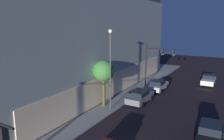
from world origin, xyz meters
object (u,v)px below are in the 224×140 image
Objects in this scene: street_lamp_sidewalk at (110,61)px; car_silver at (158,85)px; modern_building at (40,36)px; car_black at (210,133)px; sidewalk_tree at (104,71)px; car_grey at (140,96)px; traffic_light_far_corner at (157,58)px; car_white at (209,80)px.

street_lamp_sidewalk is 11.78m from car_silver.
modern_building reaches higher than car_black.
sidewalk_tree reaches higher than car_grey.
car_black is at bearing -144.81° from traffic_light_far_corner.
traffic_light_far_corner reaches higher than car_white.
street_lamp_sidewalk reaches higher than traffic_light_far_corner.
sidewalk_tree reaches higher than car_white.
car_black is 15.23m from car_silver.
car_grey is (3.98, -2.02, -4.96)m from street_lamp_sidewalk.
car_black is at bearing -105.37° from modern_building.
car_grey reaches higher than car_black.
traffic_light_far_corner is 1.55× the size of car_white.
car_grey is 1.12× the size of car_white.
car_black is (-13.48, -9.51, -3.96)m from traffic_light_far_corner.
sidewalk_tree is 20.07m from car_white.
car_black reaches higher than car_silver.
traffic_light_far_corner is 1.18× the size of sidewalk_tree.
modern_building is 20.50m from car_grey.
traffic_light_far_corner is 8.42m from car_grey.
traffic_light_far_corner is at bearing 3.49° from car_grey.
modern_building is 17.10m from sidewalk_tree.
street_lamp_sidewalk is at bearing -108.41° from modern_building.
sidewalk_tree reaches higher than car_black.
sidewalk_tree is at bearing 150.46° from car_white.
modern_building is at bearing 74.63° from car_black.
modern_building is 19.82m from traffic_light_far_corner.
car_white is at bearing -64.96° from modern_building.
street_lamp_sidewalk is at bearing 154.31° from car_white.
car_silver is (-1.02, -0.75, -3.95)m from traffic_light_far_corner.
car_grey is 6.43m from car_silver.
sidewalk_tree is at bearing 136.92° from car_grey.
modern_building is 7.95× the size of car_grey.
modern_building is at bearing 103.59° from car_silver.
car_white is (17.68, -8.51, -4.99)m from street_lamp_sidewalk.
traffic_light_far_corner is 10.14m from car_white.
street_lamp_sidewalk is 2.13× the size of car_black.
modern_building reaches higher than traffic_light_far_corner.
modern_building is at bearing 71.92° from sidewalk_tree.
car_silver is (12.46, 8.76, 0.00)m from car_black.
car_white is at bearing 7.41° from car_black.
traffic_light_far_corner is 11.28m from sidewalk_tree.
sidewalk_tree is at bearing 165.65° from traffic_light_far_corner.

